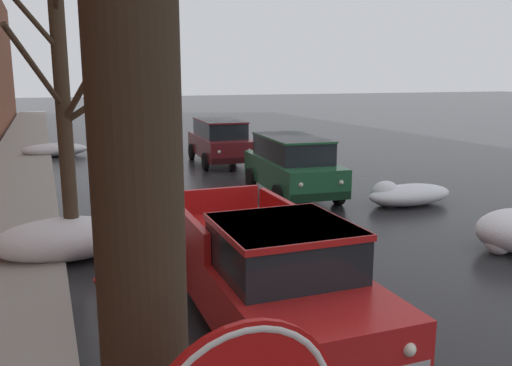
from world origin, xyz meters
name	(u,v)px	position (x,y,z in m)	size (l,w,h in m)	color
left_sidewalk_slab	(13,192)	(-5.94, 18.00, 0.07)	(2.44, 80.00, 0.14)	gray
snow_bank_along_left_kerb	(225,135)	(4.61, 28.96, 0.30)	(2.51, 1.33, 0.60)	white
snow_bank_mid_block_left	(65,239)	(-4.69, 11.18, 0.41)	(2.73, 1.50, 0.83)	white
snow_bank_along_right_kerb	(56,150)	(-4.50, 26.03, 0.30)	(2.85, 1.21, 0.60)	white
snow_bank_far_right_pile	(405,194)	(4.41, 12.39, 0.31)	(2.62, 1.19, 0.72)	white
bare_tree_at_the_corner	(131,10)	(-4.54, 2.77, 3.84)	(2.38, 1.86, 7.48)	#382B1E
bare_tree_second_along_sidewalk	(64,105)	(-4.54, 11.14, 3.04)	(2.66, 1.65, 6.19)	#423323
pickup_truck_red_approaching_near_lane	(266,273)	(-2.18, 6.90, 0.88)	(2.17, 5.23, 1.76)	red
suv_green_parked_kerbside_close	(292,164)	(1.93, 14.62, 0.99)	(2.30, 4.62, 1.82)	#1E5633
suv_maroon_parked_kerbside_mid	(220,140)	(1.84, 21.36, 0.99)	(2.32, 4.84, 1.82)	maroon
fire_hydrant	(106,276)	(-4.14, 9.00, 0.36)	(0.42, 0.22, 0.71)	#B21E19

